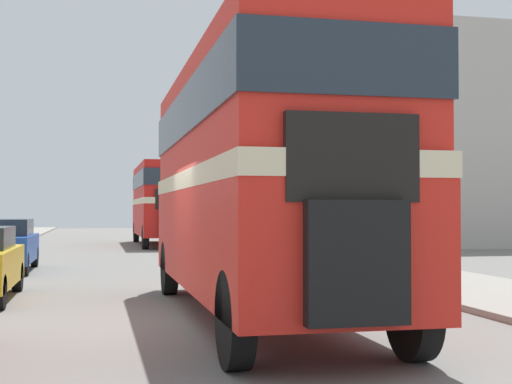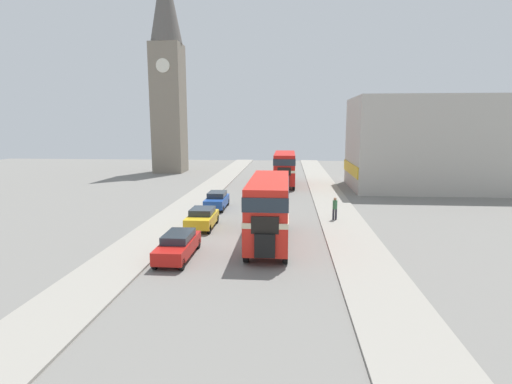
# 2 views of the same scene
# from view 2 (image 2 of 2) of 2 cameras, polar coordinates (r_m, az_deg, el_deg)

# --- Properties ---
(ground_plane) EXTENTS (120.00, 120.00, 0.00)m
(ground_plane) POSITION_cam_2_polar(r_m,az_deg,el_deg) (26.02, -1.00, -7.22)
(ground_plane) COLOR slate
(sidewalk_right) EXTENTS (3.50, 120.00, 0.12)m
(sidewalk_right) POSITION_cam_2_polar(r_m,az_deg,el_deg) (26.23, 13.95, -7.23)
(sidewalk_right) COLOR gray
(sidewalk_right) RESTS_ON ground_plane
(sidewalk_left) EXTENTS (3.50, 120.00, 0.12)m
(sidewalk_left) POSITION_cam_2_polar(r_m,az_deg,el_deg) (27.47, -15.25, -6.52)
(sidewalk_left) COLOR gray
(sidewalk_left) RESTS_ON ground_plane
(double_decker_bus) EXTENTS (2.46, 9.45, 4.18)m
(double_decker_bus) POSITION_cam_2_polar(r_m,az_deg,el_deg) (25.32, 1.90, -1.87)
(double_decker_bus) COLOR red
(double_decker_bus) RESTS_ON ground_plane
(bus_distant) EXTENTS (2.55, 9.72, 4.06)m
(bus_distant) POSITION_cam_2_polar(r_m,az_deg,el_deg) (50.04, 4.11, 3.74)
(bus_distant) COLOR red
(bus_distant) RESTS_ON ground_plane
(car_parked_near) EXTENTS (1.65, 4.64, 1.44)m
(car_parked_near) POSITION_cam_2_polar(r_m,az_deg,el_deg) (23.36, -11.08, -7.45)
(car_parked_near) COLOR red
(car_parked_near) RESTS_ON ground_plane
(car_parked_mid) EXTENTS (1.84, 3.93, 1.45)m
(car_parked_mid) POSITION_cam_2_polar(r_m,az_deg,el_deg) (29.70, -7.71, -3.67)
(car_parked_mid) COLOR gold
(car_parked_mid) RESTS_ON ground_plane
(car_parked_far) EXTENTS (1.69, 4.14, 1.52)m
(car_parked_far) POSITION_cam_2_polar(r_m,az_deg,el_deg) (36.26, -5.61, -1.16)
(car_parked_far) COLOR #1E479E
(car_parked_far) RESTS_ON ground_plane
(pedestrian_walking) EXTENTS (0.36, 0.36, 1.78)m
(pedestrian_walking) POSITION_cam_2_polar(r_m,az_deg,el_deg) (31.96, 11.20, -2.14)
(pedestrian_walking) COLOR #282833
(pedestrian_walking) RESTS_ON sidewalk_right
(church_tower) EXTENTS (4.84, 4.84, 32.75)m
(church_tower) POSITION_cam_2_polar(r_m,az_deg,el_deg) (66.02, -12.56, 17.43)
(church_tower) COLOR gray
(church_tower) RESTS_ON ground_plane
(shop_building_block) EXTENTS (18.68, 11.09, 10.66)m
(shop_building_block) POSITION_cam_2_polar(r_m,az_deg,el_deg) (51.09, 23.95, 6.32)
(shop_building_block) COLOR #B2ADA3
(shop_building_block) RESTS_ON ground_plane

